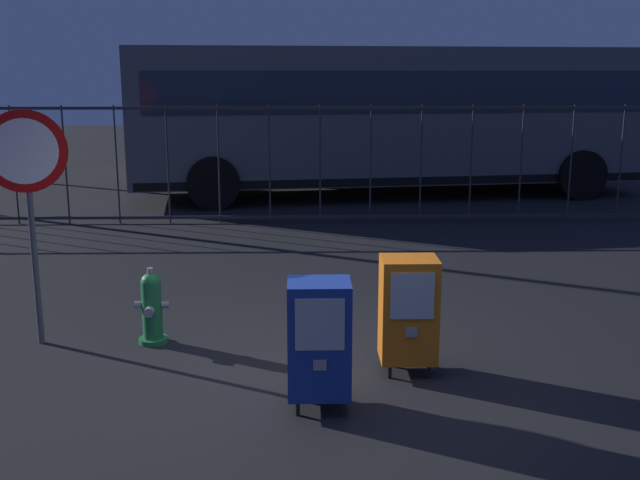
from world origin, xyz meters
name	(u,v)px	position (x,y,z in m)	size (l,w,h in m)	color
ground_plane	(289,370)	(0.00, 0.00, 0.00)	(60.00, 60.00, 0.00)	black
fire_hydrant	(152,308)	(-1.32, 0.72, 0.35)	(0.33, 0.32, 0.75)	#1E7238
newspaper_box_primary	(408,309)	(1.03, -0.05, 0.57)	(0.48, 0.42, 1.02)	black
newspaper_box_secondary	(319,338)	(0.25, -0.75, 0.57)	(0.48, 0.42, 1.02)	black
stop_sign	(27,178)	(-2.40, 0.73, 1.60)	(0.71, 0.31, 2.23)	#4C4F54
fence_barrier	(295,164)	(0.00, 6.55, 1.02)	(18.03, 0.04, 2.00)	#2D2D33
bus_near	(390,112)	(1.94, 9.55, 1.71)	(10.74, 3.84, 3.00)	#4C5156
bus_far	(381,103)	(2.22, 13.95, 1.71)	(10.68, 3.51, 3.00)	gold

